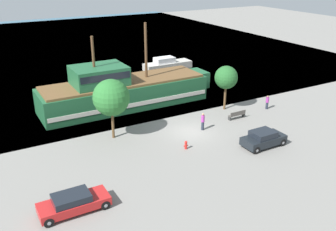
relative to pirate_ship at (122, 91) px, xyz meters
The scene contains 12 objects.
ground_plane 10.10m from the pirate_ship, 72.95° to the right, with size 160.00×160.00×0.00m, color gray.
water_surface 34.67m from the pirate_ship, 85.18° to the left, with size 80.00×80.00×0.00m, color #38667F.
pirate_ship is the anchor object (origin of this frame).
moored_boat_dockside 16.27m from the pirate_ship, 43.22° to the left, with size 7.31×2.23×1.81m.
parked_car_curb_front 16.60m from the pirate_ship, 65.78° to the right, with size 3.88×1.86×1.44m.
parked_car_curb_mid 19.12m from the pirate_ship, 122.31° to the right, with size 4.49×1.82×1.28m.
fire_hydrant 12.38m from the pirate_ship, 86.96° to the right, with size 0.42×0.25×0.76m.
bench_promenade_east 12.74m from the pirate_ship, 46.42° to the right, with size 1.91×0.45×0.85m.
pedestrian_walking_near 15.89m from the pirate_ship, 32.68° to the right, with size 0.32×0.32×1.54m.
pedestrian_walking_far 10.59m from the pirate_ship, 66.95° to the right, with size 0.32×0.32×1.70m.
tree_row_east 8.40m from the pirate_ship, 118.89° to the right, with size 3.27×3.27×5.52m.
tree_row_mideast 11.37m from the pirate_ship, 34.31° to the right, with size 2.46×2.46×4.81m.
Camera 1 is at (-17.59, -27.01, 14.92)m, focal length 40.00 mm.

